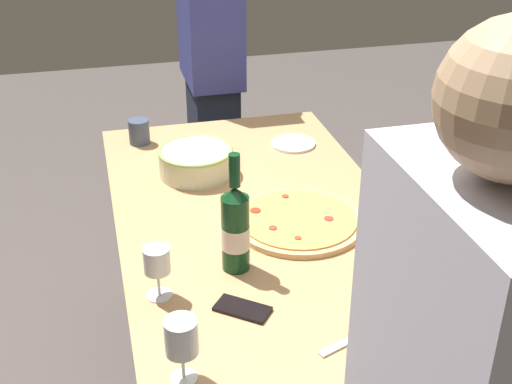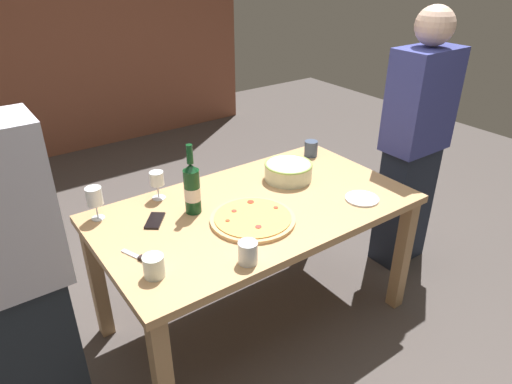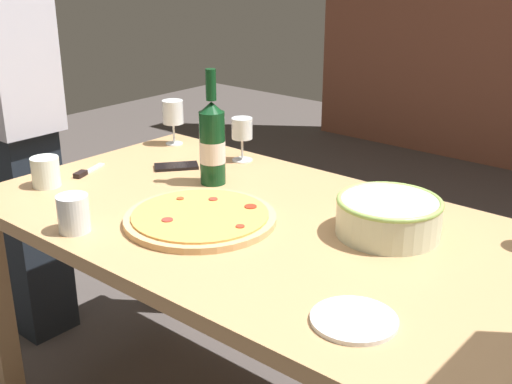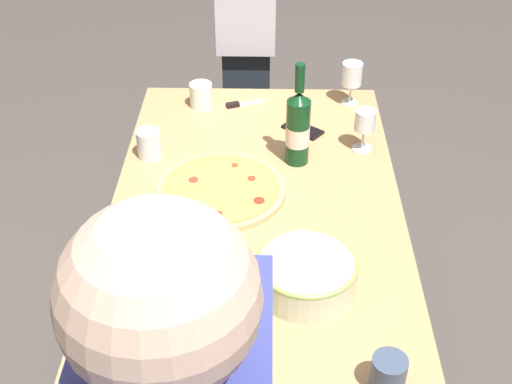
% 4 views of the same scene
% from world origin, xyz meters
% --- Properties ---
extents(dining_table, '(1.60, 0.90, 0.75)m').
position_xyz_m(dining_table, '(0.00, 0.00, 0.66)').
color(dining_table, tan).
rests_on(dining_table, ground).
extents(pizza, '(0.41, 0.41, 0.03)m').
position_xyz_m(pizza, '(-0.10, -0.11, 0.76)').
color(pizza, tan).
rests_on(pizza, dining_table).
extents(serving_bowl, '(0.27, 0.27, 0.10)m').
position_xyz_m(serving_bowl, '(0.32, 0.14, 0.80)').
color(serving_bowl, beige).
rests_on(serving_bowl, dining_table).
extents(wine_bottle, '(0.08, 0.08, 0.36)m').
position_xyz_m(wine_bottle, '(-0.29, 0.13, 0.88)').
color(wine_bottle, '#0F3C1B').
rests_on(wine_bottle, dining_table).
extents(wine_glass_near_pizza, '(0.08, 0.08, 0.17)m').
position_xyz_m(wine_glass_near_pizza, '(-0.69, 0.34, 0.87)').
color(wine_glass_near_pizza, white).
rests_on(wine_glass_near_pizza, dining_table).
extents(wine_glass_by_bottle, '(0.07, 0.07, 0.15)m').
position_xyz_m(wine_glass_by_bottle, '(-0.37, 0.36, 0.86)').
color(wine_glass_by_bottle, white).
rests_on(wine_glass_by_bottle, dining_table).
extents(cup_amber, '(0.08, 0.08, 0.10)m').
position_xyz_m(cup_amber, '(0.65, 0.31, 0.80)').
color(cup_amber, '#3D4B65').
rests_on(cup_amber, dining_table).
extents(cup_ceramic, '(0.08, 0.08, 0.10)m').
position_xyz_m(cup_ceramic, '(-0.31, -0.37, 0.80)').
color(cup_ceramic, white).
rests_on(cup_ceramic, dining_table).
extents(cup_spare, '(0.09, 0.09, 0.09)m').
position_xyz_m(cup_spare, '(-0.66, -0.22, 0.80)').
color(cup_spare, white).
rests_on(cup_spare, dining_table).
extents(side_plate, '(0.17, 0.17, 0.01)m').
position_xyz_m(side_plate, '(0.48, -0.27, 0.76)').
color(side_plate, white).
rests_on(side_plate, dining_table).
extents(cell_phone, '(0.14, 0.16, 0.01)m').
position_xyz_m(cell_phone, '(-0.48, 0.16, 0.76)').
color(cell_phone, black).
rests_on(cell_phone, dining_table).
extents(pizza_knife, '(0.07, 0.15, 0.02)m').
position_xyz_m(pizza_knife, '(-0.66, -0.07, 0.76)').
color(pizza_knife, silver).
rests_on(pizza_knife, dining_table).
extents(person_host, '(0.40, 0.24, 1.64)m').
position_xyz_m(person_host, '(1.15, -0.08, 0.83)').
color(person_host, '#1D2535').
rests_on(person_host, ground).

